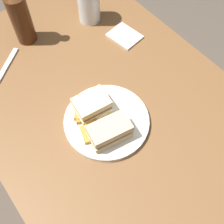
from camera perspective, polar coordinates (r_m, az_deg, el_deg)
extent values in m
plane|color=#4C4238|center=(1.56, 0.62, -14.03)|extent=(6.00, 6.00, 0.00)
cube|color=brown|center=(1.21, 0.79, -8.99)|extent=(1.29, 0.78, 0.75)
cylinder|color=silver|center=(0.84, -1.12, -1.88)|extent=(0.26, 0.26, 0.02)
cube|color=beige|center=(0.84, -4.08, 0.73)|extent=(0.09, 0.11, 0.02)
cube|color=brown|center=(0.83, -4.15, 1.34)|extent=(0.08, 0.10, 0.01)
cube|color=beige|center=(0.81, -4.23, 1.98)|extent=(0.09, 0.11, 0.02)
cube|color=#CCB284|center=(0.80, -0.50, -4.58)|extent=(0.09, 0.13, 0.02)
cube|color=brown|center=(0.78, -0.51, -4.00)|extent=(0.08, 0.12, 0.01)
cube|color=#CCB284|center=(0.77, -0.52, -3.40)|extent=(0.09, 0.13, 0.02)
cube|color=#B77F33|center=(0.81, -3.95, -3.40)|extent=(0.05, 0.06, 0.02)
cube|color=#AD702D|center=(0.84, -6.83, -1.11)|extent=(0.04, 0.03, 0.02)
cube|color=#B77F33|center=(0.82, -4.80, -2.98)|extent=(0.05, 0.04, 0.02)
cube|color=#B77F33|center=(0.84, -6.82, -0.32)|extent=(0.05, 0.05, 0.02)
cube|color=#B77F33|center=(0.81, -5.37, -4.62)|extent=(0.06, 0.04, 0.02)
cylinder|color=white|center=(1.09, -4.81, 21.73)|extent=(0.08, 0.08, 0.16)
cylinder|color=#C67014|center=(1.12, -4.63, 19.90)|extent=(0.07, 0.07, 0.07)
cylinder|color=#47230F|center=(1.05, -18.09, 17.53)|extent=(0.07, 0.07, 0.18)
cube|color=silver|center=(1.07, 2.60, 15.27)|extent=(0.12, 0.11, 0.01)
cube|color=silver|center=(1.03, -20.98, 8.45)|extent=(0.12, 0.15, 0.01)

